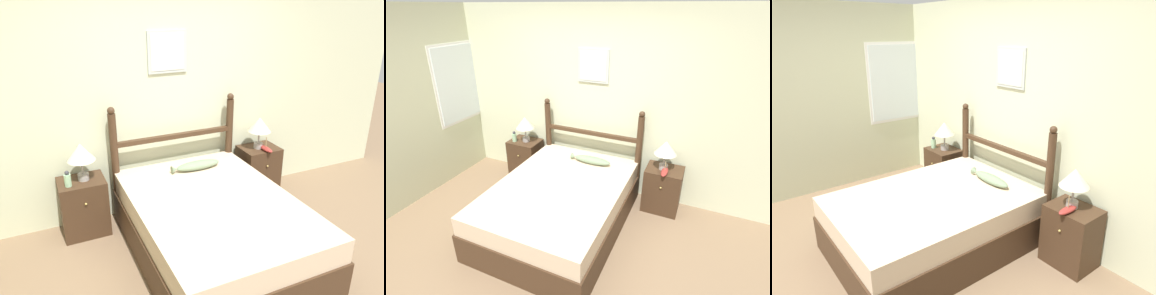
% 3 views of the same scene
% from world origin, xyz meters
% --- Properties ---
extents(ground_plane, '(16.00, 16.00, 0.00)m').
position_xyz_m(ground_plane, '(0.00, 0.00, 0.00)').
color(ground_plane, '#7A6047').
extents(wall_back, '(6.40, 0.08, 2.55)m').
position_xyz_m(wall_back, '(-0.00, 1.73, 1.28)').
color(wall_back, beige).
rests_on(wall_back, ground_plane).
extents(bed, '(1.46, 2.02, 0.58)m').
position_xyz_m(bed, '(0.00, 0.61, 0.29)').
color(bed, '#3D2819').
rests_on(bed, ground_plane).
extents(headboard, '(1.46, 0.08, 1.30)m').
position_xyz_m(headboard, '(0.00, 1.58, 0.69)').
color(headboard, '#3D2819').
rests_on(headboard, ground_plane).
extents(nightstand_left, '(0.46, 0.39, 0.61)m').
position_xyz_m(nightstand_left, '(-1.07, 1.49, 0.30)').
color(nightstand_left, '#3D2819').
rests_on(nightstand_left, ground_plane).
extents(nightstand_right, '(0.46, 0.39, 0.61)m').
position_xyz_m(nightstand_right, '(1.07, 1.49, 0.30)').
color(nightstand_right, '#3D2819').
rests_on(nightstand_right, ground_plane).
extents(table_lamp_left, '(0.28, 0.28, 0.39)m').
position_xyz_m(table_lamp_left, '(-1.04, 1.49, 0.89)').
color(table_lamp_left, gray).
rests_on(table_lamp_left, nightstand_left).
extents(table_lamp_right, '(0.28, 0.28, 0.39)m').
position_xyz_m(table_lamp_right, '(1.05, 1.48, 0.89)').
color(table_lamp_right, gray).
rests_on(table_lamp_right, nightstand_right).
extents(bottle, '(0.07, 0.07, 0.17)m').
position_xyz_m(bottle, '(-1.20, 1.41, 0.68)').
color(bottle, '#99C699').
rests_on(bottle, nightstand_left).
extents(model_boat, '(0.08, 0.25, 0.17)m').
position_xyz_m(model_boat, '(1.09, 1.37, 0.63)').
color(model_boat, maroon).
rests_on(model_boat, nightstand_right).
extents(fish_pillow, '(0.56, 0.14, 0.09)m').
position_xyz_m(fish_pillow, '(0.13, 1.28, 0.63)').
color(fish_pillow, gray).
rests_on(fish_pillow, bed).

